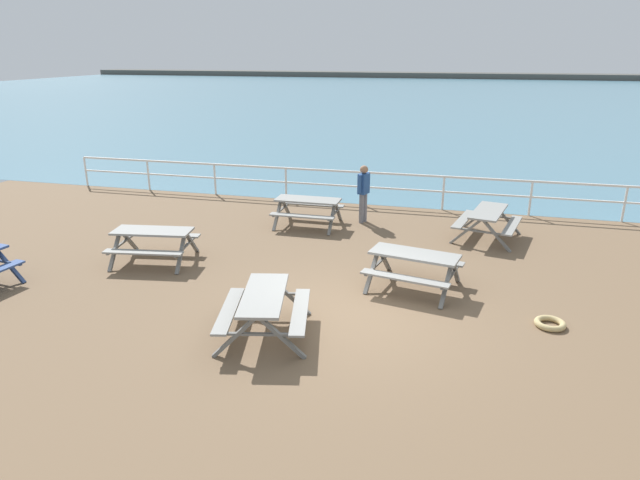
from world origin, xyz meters
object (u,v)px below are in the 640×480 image
Objects in this scene: picnic_table_near_left at (264,304)px; picnic_table_near_right at (414,262)px; visitor at (364,190)px; picnic_table_far_right at (308,205)px; picnic_table_far_left at (488,217)px; picnic_table_seaward at (153,238)px.

picnic_table_near_right is (2.32, 2.66, 0.00)m from picnic_table_near_left.
picnic_table_far_right is at bearing 44.83° from visitor.
picnic_table_far_right is (-4.87, -0.06, 0.00)m from picnic_table_far_left.
picnic_table_far_right is at bearing 44.19° from picnic_table_seaward.
picnic_table_near_right is at bearing 169.53° from picnic_table_far_left.
picnic_table_far_left is at bearing 0.46° from picnic_table_far_right.
visitor is at bearing 37.15° from picnic_table_seaward.
picnic_table_seaward is at bearing -168.70° from picnic_table_near_right.
visitor is (-1.86, 4.35, 0.36)m from picnic_table_near_right.
picnic_table_far_right is at bearing 143.72° from picnic_table_near_right.
picnic_table_seaward is (-3.72, 2.68, 0.00)m from picnic_table_near_left.
picnic_table_seaward is at bearing 41.47° from picnic_table_near_left.
picnic_table_far_left is 8.45m from picnic_table_seaward.
visitor is (1.45, 0.70, 0.36)m from picnic_table_far_right.
visitor is at bearing 91.71° from picnic_table_far_left.
picnic_table_near_right is 0.99× the size of picnic_table_far_left.
picnic_table_near_right is 1.14× the size of picnic_table_far_right.
picnic_table_near_left is at bearing -119.59° from picnic_table_near_right.
picnic_table_near_left and picnic_table_seaward have the same top height.
picnic_table_far_right is (-1.00, 6.31, 0.00)m from picnic_table_near_left.
picnic_table_near_left is 3.53m from picnic_table_near_right.
picnic_table_far_right and picnic_table_seaward have the same top height.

